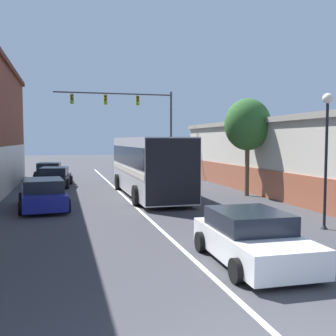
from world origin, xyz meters
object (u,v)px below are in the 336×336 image
at_px(parked_car_left_near, 55,177).
at_px(street_lamp, 326,143).
at_px(parked_car_left_mid, 43,194).
at_px(hatchback_foreground, 252,238).
at_px(traffic_signal_gantry, 135,112).
at_px(street_tree_near, 248,125).
at_px(parked_car_left_far, 49,172).
at_px(bus, 149,163).

relative_size(parked_car_left_near, street_lamp, 0.87).
bearing_deg(parked_car_left_mid, street_lamp, -130.57).
distance_m(hatchback_foreground, parked_car_left_near, 19.17).
bearing_deg(traffic_signal_gantry, street_lamp, -81.80).
relative_size(hatchback_foreground, street_tree_near, 0.75).
bearing_deg(parked_car_left_near, street_tree_near, -117.85).
relative_size(parked_car_left_near, street_tree_near, 0.76).
xyz_separation_m(street_lamp, street_tree_near, (1.15, 8.41, 0.96)).
relative_size(parked_car_left_near, parked_car_left_mid, 0.87).
bearing_deg(parked_car_left_mid, traffic_signal_gantry, -31.20).
xyz_separation_m(hatchback_foreground, traffic_signal_gantry, (1.23, 23.76, 4.85)).
height_order(parked_car_left_mid, street_lamp, street_lamp).
height_order(parked_car_left_far, street_lamp, street_lamp).
height_order(bus, traffic_signal_gantry, traffic_signal_gantry).
distance_m(parked_car_left_near, traffic_signal_gantry, 9.67).
height_order(parked_car_left_near, street_lamp, street_lamp).
distance_m(parked_car_left_mid, parked_car_left_far, 13.94).
bearing_deg(parked_car_left_near, bus, -131.96).
distance_m(street_lamp, street_tree_near, 8.54).
bearing_deg(parked_car_left_far, parked_car_left_mid, -174.74).
bearing_deg(street_lamp, hatchback_foreground, -146.99).
xyz_separation_m(bus, hatchback_foreground, (0.00, -12.54, -1.23)).
xyz_separation_m(hatchback_foreground, parked_car_left_mid, (-5.59, 9.72, 0.03)).
height_order(bus, parked_car_left_mid, bus).
distance_m(bus, street_tree_near, 5.98).
xyz_separation_m(parked_car_left_mid, traffic_signal_gantry, (6.82, 14.04, 4.81)).
distance_m(traffic_signal_gantry, street_tree_near, 13.35).
xyz_separation_m(traffic_signal_gantry, street_lamp, (3.03, -21.00, -2.42)).
bearing_deg(street_tree_near, traffic_signal_gantry, 108.37).
bearing_deg(street_tree_near, parked_car_left_far, 131.74).
xyz_separation_m(parked_car_left_near, street_lamp, (9.49, -15.67, 2.42)).
bearing_deg(traffic_signal_gantry, street_tree_near, -71.63).
xyz_separation_m(parked_car_left_mid, street_lamp, (9.84, -6.96, 2.39)).
height_order(hatchback_foreground, street_tree_near, street_tree_near).
relative_size(street_lamp, street_tree_near, 0.87).
relative_size(traffic_signal_gantry, street_lamp, 2.06).
height_order(hatchback_foreground, traffic_signal_gantry, traffic_signal_gantry).
relative_size(parked_car_left_mid, traffic_signal_gantry, 0.49).
bearing_deg(street_lamp, parked_car_left_near, 121.18).
bearing_deg(hatchback_foreground, parked_car_left_far, 15.17).
bearing_deg(parked_car_left_far, hatchback_foreground, -161.72).
relative_size(parked_car_left_near, traffic_signal_gantry, 0.42).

